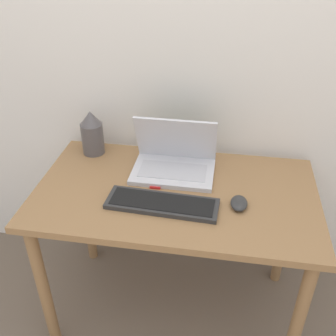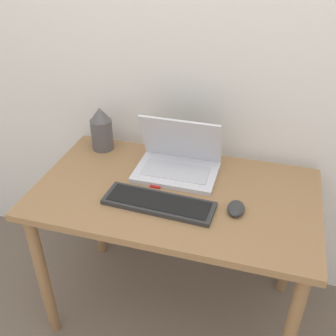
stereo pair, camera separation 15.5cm
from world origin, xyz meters
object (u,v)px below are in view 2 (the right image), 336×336
at_px(laptop, 178,160).
at_px(mp3_player, 157,184).
at_px(mouse, 236,208).
at_px(vase, 101,129).
at_px(keyboard, 159,203).

xyz_separation_m(laptop, mp3_player, (-0.06, -0.13, -0.05)).
relative_size(laptop, mouse, 3.61).
xyz_separation_m(laptop, mouse, (0.28, -0.21, -0.04)).
bearing_deg(mouse, vase, 155.90).
bearing_deg(laptop, vase, 166.76).
distance_m(laptop, mp3_player, 0.15).
bearing_deg(vase, mouse, -24.10).
bearing_deg(laptop, keyboard, -91.77).
height_order(keyboard, vase, vase).
distance_m(keyboard, mp3_player, 0.14).
xyz_separation_m(keyboard, mouse, (0.29, 0.04, 0.01)).
relative_size(mouse, vase, 0.46).
relative_size(laptop, vase, 1.66).
bearing_deg(vase, keyboard, -41.88).
distance_m(laptop, vase, 0.41).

